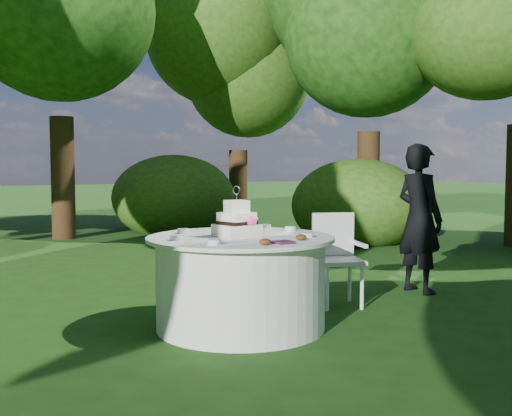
# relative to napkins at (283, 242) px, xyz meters

# --- Properties ---
(ground) EXTENTS (80.00, 80.00, 0.00)m
(ground) POSITION_rel_napkins_xyz_m (-0.05, 0.57, -0.78)
(ground) COLOR #1D3B10
(ground) RESTS_ON ground
(napkins) EXTENTS (0.14, 0.14, 0.02)m
(napkins) POSITION_rel_napkins_xyz_m (0.00, 0.00, 0.00)
(napkins) COLOR #461E34
(napkins) RESTS_ON table
(feather_plume) EXTENTS (0.48, 0.07, 0.01)m
(feather_plume) POSITION_rel_napkins_xyz_m (-0.24, 0.11, -0.00)
(feather_plume) COLOR white
(feather_plume) RESTS_ON table
(guest) EXTENTS (0.38, 0.58, 1.59)m
(guest) POSITION_rel_napkins_xyz_m (2.29, 0.81, 0.02)
(guest) COLOR black
(guest) RESTS_ON ground
(table) EXTENTS (1.56, 1.56, 0.77)m
(table) POSITION_rel_napkins_xyz_m (-0.05, 0.57, -0.39)
(table) COLOR white
(table) RESTS_ON ground
(cake) EXTENTS (0.33, 0.33, 0.43)m
(cake) POSITION_rel_napkins_xyz_m (-0.09, 0.56, 0.10)
(cake) COLOR beige
(cake) RESTS_ON table
(chair) EXTENTS (0.54, 0.54, 0.89)m
(chair) POSITION_rel_napkins_xyz_m (1.17, 0.82, -0.26)
(chair) COLOR silver
(chair) RESTS_ON ground
(votives) EXTENTS (1.25, 0.92, 0.04)m
(votives) POSITION_rel_napkins_xyz_m (-0.02, 0.61, 0.01)
(votives) COLOR silver
(votives) RESTS_ON table
(petal_cups) EXTENTS (0.48, 0.19, 0.05)m
(petal_cups) POSITION_rel_napkins_xyz_m (0.03, 0.03, 0.02)
(petal_cups) COLOR #562D16
(petal_cups) RESTS_ON table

